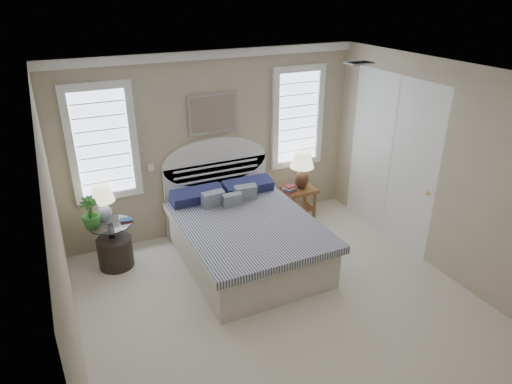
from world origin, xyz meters
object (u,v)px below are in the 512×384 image
at_px(nightstand_right, 299,196).
at_px(floor_pot, 115,252).
at_px(side_table_left, 112,240).
at_px(bed, 243,233).
at_px(lamp_right, 302,166).
at_px(lamp_left, 103,200).

bearing_deg(nightstand_right, floor_pot, -177.13).
bearing_deg(floor_pot, side_table_left, 101.17).
bearing_deg(floor_pot, bed, -18.37).
bearing_deg(lamp_right, lamp_left, -179.63).
xyz_separation_m(side_table_left, nightstand_right, (2.95, 0.10, -0.00)).
relative_size(bed, nightstand_right, 4.29).
distance_m(nightstand_right, lamp_left, 3.04).
xyz_separation_m(bed, floor_pot, (-1.64, 0.54, -0.18)).
bearing_deg(floor_pot, lamp_left, 109.35).
height_order(nightstand_right, floor_pot, nightstand_right).
height_order(nightstand_right, lamp_right, lamp_right).
distance_m(side_table_left, nightstand_right, 2.95).
bearing_deg(bed, floor_pot, 161.63).
height_order(floor_pot, lamp_right, lamp_right).
relative_size(bed, floor_pot, 4.94).
distance_m(nightstand_right, lamp_right, 0.52).
bearing_deg(side_table_left, nightstand_right, 1.94).
xyz_separation_m(floor_pot, lamp_left, (-0.05, 0.14, 0.74)).
bearing_deg(side_table_left, bed, -19.74).
height_order(bed, side_table_left, bed).
relative_size(floor_pot, lamp_left, 0.89).
bearing_deg(floor_pot, nightstand_right, 2.87).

